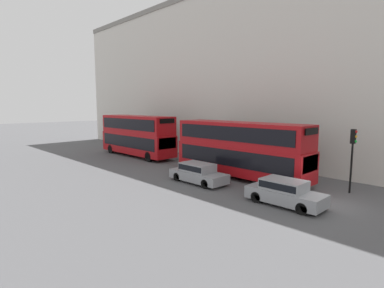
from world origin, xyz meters
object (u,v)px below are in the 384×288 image
car_dark_sedan (285,192)px  car_hatchback (198,172)px  bus_leading (240,147)px  pedestrian (182,153)px  bus_second_in_queue (137,134)px  traffic_light (353,148)px

car_dark_sedan → car_hatchback: car_dark_sedan is taller
bus_leading → pedestrian: (2.11, 8.92, -1.65)m
bus_leading → bus_second_in_queue: size_ratio=1.05×
bus_leading → bus_second_in_queue: (0.00, 14.01, 0.08)m
bus_second_in_queue → traffic_light: 21.54m
bus_second_in_queue → car_dark_sedan: (-3.40, -19.71, -1.69)m
bus_second_in_queue → traffic_light: size_ratio=2.61×
car_dark_sedan → car_hatchback: bearing=90.0°
bus_leading → car_hatchback: size_ratio=2.52×
pedestrian → car_hatchback: bearing=-125.3°
car_dark_sedan → car_hatchback: (-0.00, 6.83, -0.01)m
bus_leading → traffic_light: size_ratio=2.74×
bus_second_in_queue → car_hatchback: bus_second_in_queue is taller
bus_second_in_queue → car_dark_sedan: bus_second_in_queue is taller
bus_leading → car_dark_sedan: (-3.40, -5.69, -1.61)m
bus_leading → car_dark_sedan: size_ratio=2.61×
traffic_light → pedestrian: 16.52m
car_dark_sedan → pedestrian: 15.62m
bus_leading → car_hatchback: bearing=161.5°
car_dark_sedan → pedestrian: (5.51, 14.61, -0.04)m
pedestrian → bus_second_in_queue: bearing=112.5°
car_dark_sedan → pedestrian: size_ratio=2.74×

